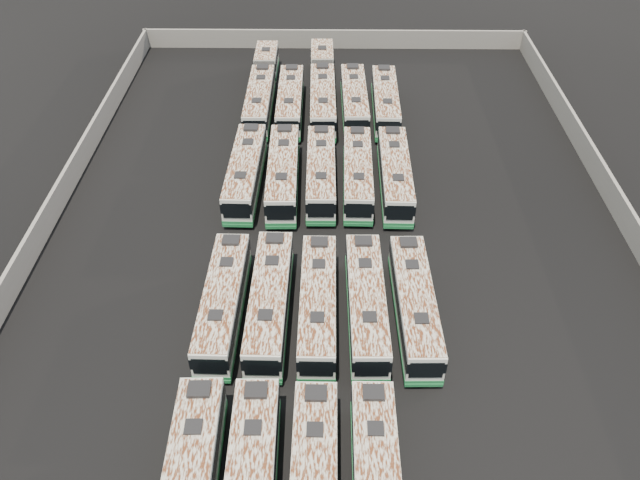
{
  "coord_description": "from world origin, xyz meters",
  "views": [
    {
      "loc": [
        -0.82,
        -35.43,
        30.98
      ],
      "look_at": [
        -1.23,
        -1.06,
        1.6
      ],
      "focal_mm": 35.0,
      "sensor_mm": 36.0,
      "label": 1
    }
  ],
  "objects_px": {
    "bus_midback_right": "(358,173)",
    "bus_back_far_right": "(385,102)",
    "bus_midfront_far_left": "(223,302)",
    "bus_back_center": "(323,87)",
    "bus_midfront_right": "(366,303)",
    "bus_back_right": "(354,100)",
    "bus_back_far_left": "(262,87)",
    "bus_midback_center": "(321,173)",
    "bus_midfront_left": "(270,301)",
    "bus_midfront_center": "(318,304)",
    "bus_midfront_far_right": "(414,305)",
    "bus_midback_left": "(283,173)",
    "bus_back_left": "(290,101)",
    "bus_midback_far_right": "(395,174)",
    "bus_midback_far_left": "(246,172)"
  },
  "relations": [
    {
      "from": "bus_midback_right",
      "to": "bus_back_left",
      "type": "relative_size",
      "value": 0.99
    },
    {
      "from": "bus_midfront_far_right",
      "to": "bus_midback_far_right",
      "type": "relative_size",
      "value": 0.98
    },
    {
      "from": "bus_midback_right",
      "to": "bus_back_left",
      "type": "xyz_separation_m",
      "value": [
        -6.21,
        12.33,
        0.02
      ]
    },
    {
      "from": "bus_midfront_left",
      "to": "bus_back_left",
      "type": "bearing_deg",
      "value": 90.76
    },
    {
      "from": "bus_midback_far_left",
      "to": "bus_back_left",
      "type": "xyz_separation_m",
      "value": [
        3.12,
        12.35,
        -0.04
      ]
    },
    {
      "from": "bus_midfront_center",
      "to": "bus_midback_center",
      "type": "distance_m",
      "value": 15.01
    },
    {
      "from": "bus_midback_far_right",
      "to": "bus_midfront_right",
      "type": "bearing_deg",
      "value": -100.79
    },
    {
      "from": "bus_midback_far_left",
      "to": "bus_back_far_left",
      "type": "xyz_separation_m",
      "value": [
        0.1,
        15.36,
        -0.04
      ]
    },
    {
      "from": "bus_midback_far_right",
      "to": "bus_midfront_left",
      "type": "bearing_deg",
      "value": -121.55
    },
    {
      "from": "bus_midback_right",
      "to": "bus_midback_left",
      "type": "bearing_deg",
      "value": -177.42
    },
    {
      "from": "bus_back_left",
      "to": "bus_back_center",
      "type": "relative_size",
      "value": 0.62
    },
    {
      "from": "bus_midback_far_right",
      "to": "bus_back_far_left",
      "type": "bearing_deg",
      "value": 129.27
    },
    {
      "from": "bus_back_center",
      "to": "bus_midfront_left",
      "type": "bearing_deg",
      "value": -96.89
    },
    {
      "from": "bus_midback_left",
      "to": "bus_back_center",
      "type": "distance_m",
      "value": 15.89
    },
    {
      "from": "bus_midback_center",
      "to": "bus_midfront_left",
      "type": "bearing_deg",
      "value": -102.48
    },
    {
      "from": "bus_midfront_left",
      "to": "bus_midfront_center",
      "type": "distance_m",
      "value": 3.14
    },
    {
      "from": "bus_back_right",
      "to": "bus_midfront_far_right",
      "type": "bearing_deg",
      "value": -84.55
    },
    {
      "from": "bus_midfront_far_left",
      "to": "bus_midback_far_right",
      "type": "bearing_deg",
      "value": 50.96
    },
    {
      "from": "bus_midfront_far_right",
      "to": "bus_midback_left",
      "type": "height_order",
      "value": "bus_midback_left"
    },
    {
      "from": "bus_midfront_center",
      "to": "bus_midback_right",
      "type": "xyz_separation_m",
      "value": [
        3.08,
        14.98,
        0.0
      ]
    },
    {
      "from": "bus_midfront_far_right",
      "to": "bus_midback_far_right",
      "type": "xyz_separation_m",
      "value": [
        -0.09,
        14.82,
        0.03
      ]
    },
    {
      "from": "bus_midback_left",
      "to": "bus_back_left",
      "type": "height_order",
      "value": "bus_midback_left"
    },
    {
      "from": "bus_back_right",
      "to": "bus_back_far_right",
      "type": "distance_m",
      "value": 3.05
    },
    {
      "from": "bus_midback_left",
      "to": "bus_back_far_left",
      "type": "relative_size",
      "value": 0.67
    },
    {
      "from": "bus_back_far_left",
      "to": "bus_midback_center",
      "type": "bearing_deg",
      "value": -68.1
    },
    {
      "from": "bus_midfront_far_right",
      "to": "bus_back_far_left",
      "type": "distance_m",
      "value": 32.77
    },
    {
      "from": "bus_midback_far_left",
      "to": "bus_back_right",
      "type": "distance_m",
      "value": 15.74
    },
    {
      "from": "bus_midback_right",
      "to": "bus_back_far_right",
      "type": "xyz_separation_m",
      "value": [
        3.14,
        12.37,
        0.02
      ]
    },
    {
      "from": "bus_back_left",
      "to": "bus_back_right",
      "type": "bearing_deg",
      "value": 1.86
    },
    {
      "from": "bus_midfront_right",
      "to": "bus_midfront_far_right",
      "type": "height_order",
      "value": "bus_midfront_right"
    },
    {
      "from": "bus_back_left",
      "to": "bus_midback_left",
      "type": "bearing_deg",
      "value": -90.26
    },
    {
      "from": "bus_midback_center",
      "to": "bus_back_right",
      "type": "relative_size",
      "value": 0.99
    },
    {
      "from": "bus_midfront_right",
      "to": "bus_back_far_right",
      "type": "height_order",
      "value": "same"
    },
    {
      "from": "bus_midback_far_left",
      "to": "bus_midback_left",
      "type": "xyz_separation_m",
      "value": [
        3.14,
        -0.15,
        0.01
      ]
    },
    {
      "from": "bus_midfront_far_left",
      "to": "bus_back_center",
      "type": "relative_size",
      "value": 0.62
    },
    {
      "from": "bus_midback_right",
      "to": "bus_back_far_left",
      "type": "xyz_separation_m",
      "value": [
        -9.23,
        15.34,
        0.02
      ]
    },
    {
      "from": "bus_midfront_left",
      "to": "bus_back_far_right",
      "type": "xyz_separation_m",
      "value": [
        9.36,
        27.21,
        -0.03
      ]
    },
    {
      "from": "bus_midback_center",
      "to": "bus_back_far_left",
      "type": "xyz_separation_m",
      "value": [
        -6.19,
        15.31,
        0.0
      ]
    },
    {
      "from": "bus_back_right",
      "to": "bus_back_far_right",
      "type": "bearing_deg",
      "value": -4.85
    },
    {
      "from": "bus_midfront_right",
      "to": "bus_back_right",
      "type": "bearing_deg",
      "value": 89.14
    },
    {
      "from": "bus_midfront_right",
      "to": "bus_midfront_far_right",
      "type": "relative_size",
      "value": 1.0
    },
    {
      "from": "bus_back_left",
      "to": "bus_midback_center",
      "type": "bearing_deg",
      "value": -75.92
    },
    {
      "from": "bus_midfront_left",
      "to": "bus_midback_center",
      "type": "relative_size",
      "value": 1.02
    },
    {
      "from": "bus_midback_left",
      "to": "bus_back_right",
      "type": "bearing_deg",
      "value": 62.64
    },
    {
      "from": "bus_midfront_center",
      "to": "bus_back_left",
      "type": "relative_size",
      "value": 0.99
    },
    {
      "from": "bus_midfront_far_right",
      "to": "bus_midfront_right",
      "type": "bearing_deg",
      "value": 177.61
    },
    {
      "from": "bus_midfront_far_right",
      "to": "bus_midback_right",
      "type": "bearing_deg",
      "value": 100.95
    },
    {
      "from": "bus_midfront_right",
      "to": "bus_back_right",
      "type": "xyz_separation_m",
      "value": [
        0.05,
        27.49,
        0.01
      ]
    },
    {
      "from": "bus_midfront_far_left",
      "to": "bus_midfront_right",
      "type": "bearing_deg",
      "value": 0.72
    },
    {
      "from": "bus_midfront_center",
      "to": "bus_back_far_right",
      "type": "distance_m",
      "value": 28.04
    }
  ]
}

